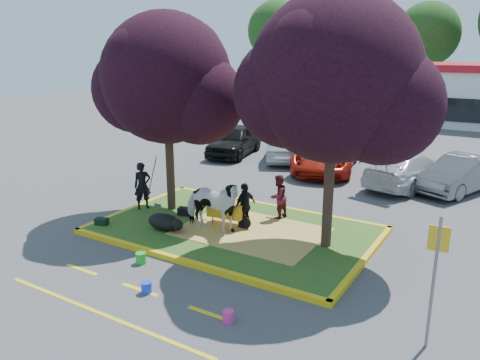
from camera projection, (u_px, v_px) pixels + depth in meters
The scene contains 32 objects.
ground at pixel (234, 232), 14.45m from camera, with size 90.00×90.00×0.00m, color #424244.
median_island at pixel (234, 230), 14.43m from camera, with size 8.00×5.00×0.15m, color #2A4F18.
curb_near at pixel (182, 261), 12.31m from camera, with size 8.30×0.16×0.15m, color yellow.
curb_far at pixel (273, 207), 16.55m from camera, with size 8.30×0.16×0.15m, color yellow.
curb_left at pixel (136, 207), 16.47m from camera, with size 0.16×5.30×0.15m, color yellow.
curb_right at pixel (365, 260), 12.38m from camera, with size 0.16×5.30×0.15m, color yellow.
straw_bedding at pixel (251, 231), 14.11m from camera, with size 4.20×3.00×0.01m, color tan.
tree_purple_left at pixel (167, 85), 14.97m from camera, with size 5.06×4.20×6.51m.
tree_purple_right at pixel (335, 86), 11.90m from camera, with size 5.30×4.40×6.82m.
fire_lane_stripe_a at pixel (82, 270), 12.00m from camera, with size 1.10×0.12×0.01m, color yellow.
fire_lane_stripe_b at pixel (140, 290), 11.00m from camera, with size 1.10×0.12×0.01m, color yellow.
fire_lane_stripe_c at pixel (210, 314), 9.99m from camera, with size 1.10×0.12×0.01m, color yellow.
fire_lane_long at pixel (101, 313), 10.01m from camera, with size 6.00×0.10×0.01m, color yellow.
retail_building at pixel (450, 92), 35.84m from camera, with size 20.40×8.40×4.40m.
treeline at pixel (464, 23), 42.65m from camera, with size 46.58×7.80×14.63m.
cow at pixel (212, 205), 13.91m from camera, with size 0.89×1.95×1.65m, color white.
calf at pixel (164, 222), 14.20m from camera, with size 1.14×0.65×0.49m, color black.
handler at pixel (142, 186), 15.97m from camera, with size 0.59×0.39×1.61m, color black.
visitor_a at pixel (278, 197), 15.07m from camera, with size 0.70×0.55×1.44m, color #4B151F.
visitor_b at pixel (245, 205), 14.25m from camera, with size 0.83×0.35×1.42m, color black.
wheelbarrow at pixel (228, 209), 14.48m from camera, with size 2.03×0.80×0.76m.
gear_bag_dark at pixel (185, 211), 15.49m from camera, with size 0.49×0.27×0.25m, color black.
gear_bag_green at pixel (102, 221), 14.64m from camera, with size 0.39×0.24×0.21m, color black.
sign_post at pixel (435, 268), 8.46m from camera, with size 0.37×0.06×2.63m.
bucket_green at pixel (141, 258), 12.32m from camera, with size 0.28×0.28×0.30m, color green.
bucket_pink at pixel (228, 316), 9.66m from camera, with size 0.24×0.24×0.26m, color #F0359D.
bucket_blue at pixel (146, 288), 10.83m from camera, with size 0.25×0.25×0.27m, color blue.
car_black at pixel (235, 140), 24.80m from camera, with size 1.87×4.66×1.59m, color black.
car_silver at pixel (283, 147), 23.59m from camera, with size 1.41×4.05×1.33m, color #9C9FA3.
car_red at pixel (326, 154), 21.66m from camera, with size 2.57×5.57×1.55m, color #A51B0D.
car_white at pixel (408, 169), 19.16m from camera, with size 1.99×4.90×1.42m, color silver.
car_grey at pixel (461, 174), 18.41m from camera, with size 1.51×4.34×1.43m, color #585C60.
Camera 1 is at (7.16, -11.41, 5.47)m, focal length 35.00 mm.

